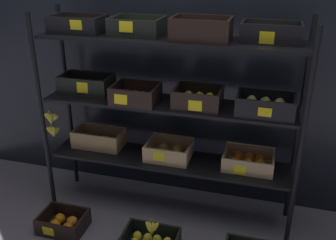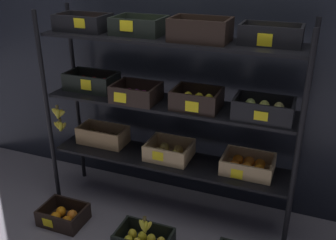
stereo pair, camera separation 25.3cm
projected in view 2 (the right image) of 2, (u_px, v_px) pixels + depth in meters
The scene contains 5 objects.
ground_plane at pixel (168, 210), 2.95m from camera, with size 10.00×10.00×0.00m, color slate.
storefront_wall at pixel (188, 30), 2.75m from camera, with size 4.13×0.12×2.60m, color black.
display_rack at pixel (168, 97), 2.58m from camera, with size 1.85×0.39×1.47m.
crate_ground_orange at pixel (64, 216), 2.80m from camera, with size 0.32×0.25×0.13m.
banana_bunch_loose at pixel (145, 226), 2.50m from camera, with size 0.11×0.04×0.13m.
Camera 2 is at (0.89, -2.25, 1.83)m, focal length 41.16 mm.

